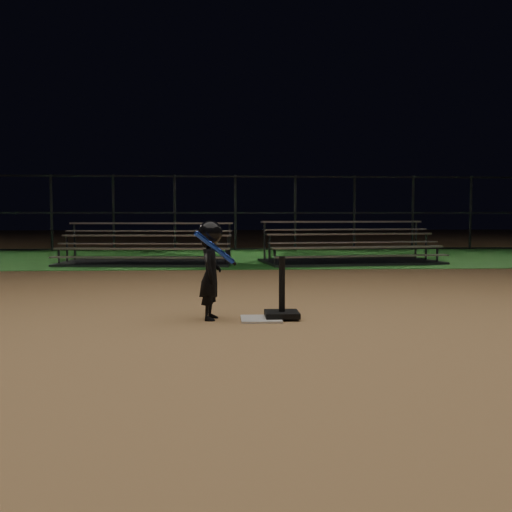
{
  "coord_description": "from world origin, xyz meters",
  "views": [
    {
      "loc": [
        -0.43,
        -6.46,
        1.17
      ],
      "look_at": [
        0.0,
        1.0,
        0.65
      ],
      "focal_mm": 41.04,
      "sensor_mm": 36.0,
      "label": 1
    }
  ],
  "objects_px": {
    "bleacher_left": "(147,256)",
    "bleacher_right": "(350,255)",
    "home_plate": "(261,319)",
    "child_batter": "(211,267)",
    "batting_tee": "(282,306)"
  },
  "relations": [
    {
      "from": "bleacher_left",
      "to": "bleacher_right",
      "type": "xyz_separation_m",
      "value": [
        4.93,
        -0.01,
        0.01
      ]
    },
    {
      "from": "home_plate",
      "to": "bleacher_right",
      "type": "distance_m",
      "value": 8.1
    },
    {
      "from": "child_batter",
      "to": "bleacher_left",
      "type": "relative_size",
      "value": 0.27
    },
    {
      "from": "home_plate",
      "to": "bleacher_left",
      "type": "height_order",
      "value": "bleacher_left"
    },
    {
      "from": "child_batter",
      "to": "bleacher_left",
      "type": "bearing_deg",
      "value": 19.04
    },
    {
      "from": "bleacher_left",
      "to": "batting_tee",
      "type": "bearing_deg",
      "value": -67.27
    },
    {
      "from": "bleacher_left",
      "to": "bleacher_right",
      "type": "distance_m",
      "value": 4.93
    },
    {
      "from": "home_plate",
      "to": "bleacher_left",
      "type": "distance_m",
      "value": 7.97
    },
    {
      "from": "batting_tee",
      "to": "bleacher_left",
      "type": "distance_m",
      "value": 7.97
    },
    {
      "from": "home_plate",
      "to": "child_batter",
      "type": "xyz_separation_m",
      "value": [
        -0.56,
        0.06,
        0.58
      ]
    },
    {
      "from": "batting_tee",
      "to": "bleacher_right",
      "type": "distance_m",
      "value": 7.96
    },
    {
      "from": "bleacher_left",
      "to": "child_batter",
      "type": "bearing_deg",
      "value": -72.92
    },
    {
      "from": "home_plate",
      "to": "batting_tee",
      "type": "height_order",
      "value": "batting_tee"
    },
    {
      "from": "child_batter",
      "to": "bleacher_right",
      "type": "relative_size",
      "value": 0.25
    },
    {
      "from": "batting_tee",
      "to": "child_batter",
      "type": "height_order",
      "value": "child_batter"
    }
  ]
}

